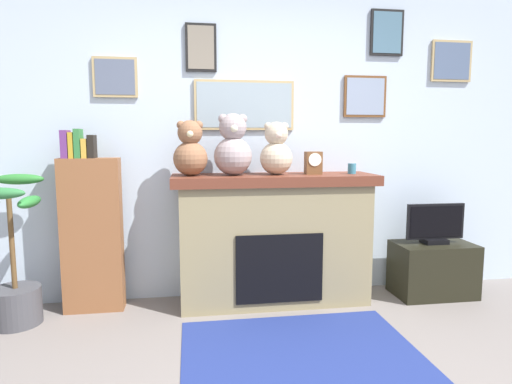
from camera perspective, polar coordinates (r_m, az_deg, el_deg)
back_wall at (r=3.77m, az=0.10°, el=6.36°), size 5.20×0.15×2.60m
fireplace at (r=3.59m, az=2.38°, el=-6.07°), size 1.64×0.52×1.06m
bookshelf at (r=3.62m, az=-20.79°, el=-4.72°), size 0.45×0.16×1.42m
potted_plant at (r=3.65m, az=-29.16°, el=-9.74°), size 0.44×0.51×1.09m
tv_stand at (r=4.11m, az=22.18°, el=-9.37°), size 0.66×0.40×0.46m
television at (r=4.01m, az=22.45°, el=-4.01°), size 0.51×0.14×0.34m
area_rug at (r=2.94m, az=5.96°, el=-20.30°), size 1.50×1.16×0.01m
candle_jar at (r=3.67m, az=12.47°, el=3.02°), size 0.07×0.07×0.09m
mantel_clock at (r=3.56m, az=7.53°, el=3.81°), size 0.13×0.10×0.18m
teddy_bear_tan at (r=3.42m, az=-8.61°, el=5.35°), size 0.27×0.27×0.43m
teddy_bear_cream at (r=3.43m, az=-3.04°, el=5.83°), size 0.30×0.30×0.48m
teddy_bear_brown at (r=3.48m, az=2.67°, el=5.38°), size 0.26×0.26×0.42m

